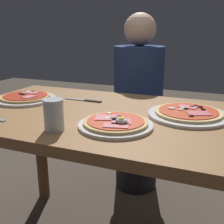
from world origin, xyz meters
The scene contains 7 objects.
dining_table centered at (0.00, 0.00, 0.63)m, with size 1.28×0.75×0.75m.
pizza_foreground centered at (0.11, -0.15, 0.76)m, with size 0.27×0.27×0.05m.
pizza_across_left centered at (0.33, 0.08, 0.76)m, with size 0.32×0.32×0.03m.
pizza_across_right centered at (-0.44, 0.05, 0.76)m, with size 0.29×0.29×0.03m.
water_glass_near centered at (-0.08, -0.25, 0.79)m, with size 0.07×0.07×0.11m.
knife centered at (-0.16, 0.15, 0.75)m, with size 0.20×0.02×0.01m.
diner_person centered at (-0.05, 0.69, 0.56)m, with size 0.32×0.32×1.18m.
Camera 1 is at (0.44, -1.01, 1.08)m, focal length 43.97 mm.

